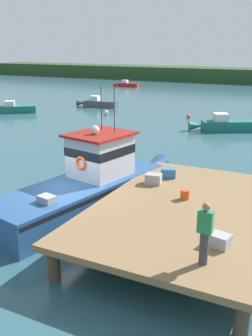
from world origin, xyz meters
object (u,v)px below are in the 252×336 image
object	(u,v)px
moored_boat_far_right	(98,103)
mooring_buoy_channel_marker	(106,113)
crate_stack_near_edge	(219,240)
deckhand_by_the_boat	(205,232)
mooring_buoy_spare_mooring	(189,116)
moored_boat_near_channel	(13,109)
crate_single_far	(153,179)
moored_boat_far_left	(225,125)
main_fishing_boat	(90,184)
moored_boat_mid_harbor	(127,84)
bait_bucket	(185,195)
crate_single_by_cleat	(168,173)

from	to	relation	value
moored_boat_far_right	mooring_buoy_channel_marker	bearing A→B (deg)	-50.83
crate_stack_near_edge	deckhand_by_the_boat	world-z (taller)	deckhand_by_the_boat
mooring_buoy_channel_marker	mooring_buoy_spare_mooring	world-z (taller)	mooring_buoy_channel_marker
moored_boat_near_channel	crate_single_far	bearing A→B (deg)	-36.65
moored_boat_far_left	mooring_buoy_channel_marker	distance (m)	12.00
crate_single_far	moored_boat_far_right	bearing A→B (deg)	125.13
moored_boat_far_right	moored_boat_near_channel	distance (m)	8.92
main_fishing_boat	moored_boat_mid_harbor	size ratio (longest dim) A/B	2.39
moored_boat_far_right	main_fishing_boat	bearing A→B (deg)	-59.86
moored_boat_far_right	moored_boat_near_channel	xyz separation A→B (m)	(-5.41, -7.10, 0.00)
crate_stack_near_edge	mooring_buoy_spare_mooring	distance (m)	26.58
bait_bucket	moored_boat_far_left	xyz separation A→B (m)	(-2.84, 18.07, -0.90)
main_fishing_boat	moored_boat_mid_harbor	world-z (taller)	main_fishing_boat
moored_boat_far_right	mooring_buoy_channel_marker	xyz separation A→B (m)	(3.39, -4.16, -0.17)
mooring_buoy_channel_marker	moored_boat_far_right	bearing A→B (deg)	129.17
moored_boat_near_channel	mooring_buoy_channel_marker	distance (m)	9.28
deckhand_by_the_boat	moored_boat_far_right	world-z (taller)	deckhand_by_the_boat
moored_boat_near_channel	moored_boat_far_left	bearing A→B (deg)	2.33
moored_boat_far_left	mooring_buoy_spare_mooring	size ratio (longest dim) A/B	14.11
deckhand_by_the_boat	crate_single_by_cleat	bearing A→B (deg)	118.24
moored_boat_mid_harbor	moored_boat_far_right	size ratio (longest dim) A/B	0.90
moored_boat_far_left	crate_single_by_cleat	bearing A→B (deg)	-84.85
crate_stack_near_edge	mooring_buoy_channel_marker	size ratio (longest dim) A/B	1.31
main_fishing_boat	mooring_buoy_spare_mooring	world-z (taller)	main_fishing_boat
crate_single_by_cleat	moored_boat_near_channel	bearing A→B (deg)	145.41
bait_bucket	mooring_buoy_spare_mooring	bearing A→B (deg)	107.79
deckhand_by_the_boat	moored_boat_mid_harbor	bearing A→B (deg)	118.65
crate_stack_near_edge	moored_boat_far_left	xyz separation A→B (m)	(-4.77, 20.93, -0.91)
main_fishing_boat	moored_boat_mid_harbor	distance (m)	49.20
bait_bucket	moored_boat_near_channel	world-z (taller)	bait_bucket
bait_bucket	moored_boat_far_left	distance (m)	18.32
bait_bucket	deckhand_by_the_boat	bearing A→B (deg)	-65.36
crate_single_far	crate_stack_near_edge	xyz separation A→B (m)	(3.55, -3.85, -0.03)
crate_single_far	crate_stack_near_edge	distance (m)	5.24
mooring_buoy_channel_marker	moored_boat_near_channel	bearing A→B (deg)	-161.55
crate_stack_near_edge	moored_boat_mid_harbor	world-z (taller)	crate_stack_near_edge
crate_single_by_cleat	deckhand_by_the_boat	xyz separation A→B (m)	(3.20, -5.96, 0.67)
main_fishing_boat	moored_boat_far_left	distance (m)	17.79
bait_bucket	crate_single_by_cleat	bearing A→B (deg)	124.61
crate_single_by_cleat	mooring_buoy_channel_marker	bearing A→B (deg)	126.15
moored_boat_far_left	mooring_buoy_spare_mooring	bearing A→B (deg)	136.45
moored_boat_mid_harbor	moored_boat_near_channel	bearing A→B (deg)	-87.02
crate_stack_near_edge	main_fishing_boat	bearing A→B (deg)	152.12
moored_boat_near_channel	moored_boat_mid_harbor	bearing A→B (deg)	92.98
moored_boat_near_channel	deckhand_by_the_boat	bearing A→B (deg)	-39.97
crate_stack_near_edge	moored_boat_near_channel	bearing A→B (deg)	141.64
bait_bucket	moored_boat_near_channel	size ratio (longest dim) A/B	0.08
main_fishing_boat	crate_single_by_cleat	bearing A→B (deg)	31.71
moored_boat_far_right	mooring_buoy_channel_marker	distance (m)	5.37
moored_boat_far_right	moored_boat_far_left	world-z (taller)	moored_boat_far_left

